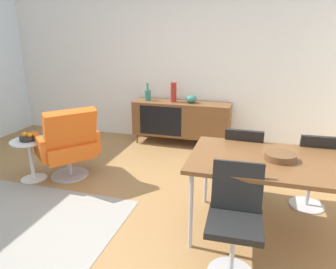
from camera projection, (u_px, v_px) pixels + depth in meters
ground_plane at (120, 215)px, 3.10m from camera, size 8.32×8.32×0.00m
wall_back at (182, 58)px, 5.05m from camera, size 6.80×0.12×2.80m
sideboard at (181, 119)px, 5.04m from camera, size 1.60×0.45×0.72m
vase_cobalt at (174, 92)px, 4.95m from camera, size 0.10×0.10×0.32m
vase_sculptural_dark at (148, 95)px, 5.09m from camera, size 0.10×0.10×0.29m
vase_ceramic_small at (191, 99)px, 4.90m from camera, size 0.18×0.18×0.13m
dining_table at (284, 165)px, 2.59m from camera, size 1.60×0.90×0.74m
wooden_bowl_on_table at (280, 156)px, 2.58m from camera, size 0.26×0.26×0.06m
dining_chair_back_left at (243, 161)px, 3.26m from camera, size 0.41×0.43×0.86m
dining_chair_back_right at (314, 168)px, 3.08m from camera, size 0.42×0.44×0.86m
dining_chair_front_left at (235, 217)px, 2.24m from camera, size 0.41×0.44×0.86m
lounge_chair_red at (68, 143)px, 3.80m from camera, size 0.90×0.91×0.95m
side_table_round at (31, 155)px, 3.81m from camera, size 0.44×0.44×0.52m
fruit_bowl at (28, 137)px, 3.74m from camera, size 0.20×0.20×0.11m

